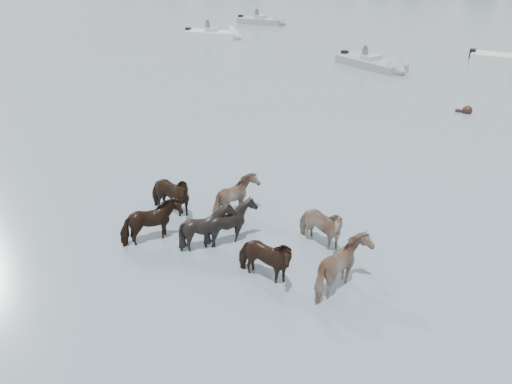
% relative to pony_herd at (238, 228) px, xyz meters
% --- Properties ---
extents(ground, '(400.00, 400.00, 0.00)m').
position_rel_pony_herd_xyz_m(ground, '(-2.71, -0.99, -0.53)').
color(ground, slate).
rests_on(ground, ground).
extents(pony_herd, '(7.25, 3.83, 1.40)m').
position_rel_pony_herd_xyz_m(pony_herd, '(0.00, 0.00, 0.00)').
color(pony_herd, black).
rests_on(pony_herd, ground).
extents(swimming_pony, '(0.72, 0.44, 0.44)m').
position_rel_pony_herd_xyz_m(swimming_pony, '(3.47, 14.68, -0.43)').
color(swimming_pony, black).
rests_on(swimming_pony, ground).
extents(motorboat_a, '(4.80, 2.30, 1.92)m').
position_rel_pony_herd_xyz_m(motorboat_a, '(-16.30, 25.83, -0.30)').
color(motorboat_a, silver).
rests_on(motorboat_a, ground).
extents(motorboat_b, '(5.15, 3.65, 1.92)m').
position_rel_pony_herd_xyz_m(motorboat_b, '(-2.38, 21.16, -0.31)').
color(motorboat_b, gray).
rests_on(motorboat_b, ground).
extents(motorboat_f, '(4.69, 1.78, 1.92)m').
position_rel_pony_herd_xyz_m(motorboat_f, '(-16.18, 33.73, -0.30)').
color(motorboat_f, gray).
rests_on(motorboat_f, ground).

